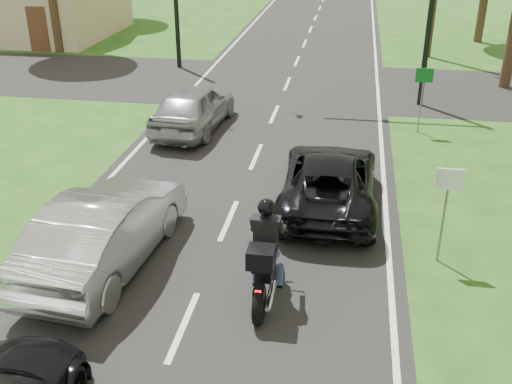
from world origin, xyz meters
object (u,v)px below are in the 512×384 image
silver_sedan (106,230)px  sign_green (423,85)px  silver_suv (193,107)px  sign_white (448,193)px  motorcycle_rider (265,261)px  dark_suv (329,180)px

silver_sedan → sign_green: 11.59m
sign_green → silver_suv: bearing=-172.6°
silver_suv → silver_sedan: bearing=96.9°
sign_white → sign_green: (0.20, 8.00, 0.00)m
sign_green → silver_sedan: bearing=-127.1°
silver_suv → sign_white: (7.11, -7.05, 0.82)m
motorcycle_rider → dark_suv: motorcycle_rider is taller
motorcycle_rider → sign_white: sign_white is taller
dark_suv → sign_green: size_ratio=2.30×
silver_sedan → sign_white: (6.78, 1.23, 0.78)m
silver_sedan → silver_suv: size_ratio=1.08×
sign_green → dark_suv: bearing=-114.4°
silver_sedan → sign_white: 6.93m
motorcycle_rider → silver_suv: 9.65m
motorcycle_rider → sign_green: bearing=69.9°
sign_white → motorcycle_rider: bearing=-151.3°
silver_sedan → motorcycle_rider: bearing=174.2°
silver_sedan → dark_suv: bearing=-136.9°
sign_white → silver_sedan: bearing=-169.7°
motorcycle_rider → sign_white: 3.94m
dark_suv → sign_white: bearing=137.2°
motorcycle_rider → sign_white: bearing=28.6°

